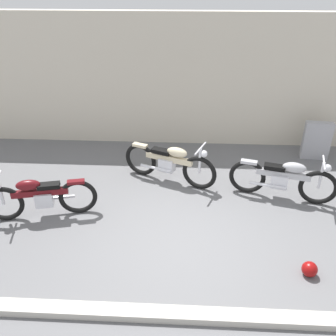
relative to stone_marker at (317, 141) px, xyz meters
name	(u,v)px	position (x,y,z in m)	size (l,w,h in m)	color
ground_plane	(179,244)	(-3.35, -3.48, -0.49)	(40.00, 40.00, 0.00)	slate
building_wall	(185,81)	(-3.35, 0.87, 1.21)	(18.00, 0.30, 3.39)	beige
curb_strip	(177,315)	(-3.35, -5.01, -0.43)	(18.00, 0.24, 0.12)	#B7B2A8
stone_marker	(317,141)	(0.00, 0.00, 0.00)	(0.67, 0.20, 0.98)	#9E9EA3
helmet	(310,269)	(-1.26, -4.10, -0.36)	(0.25, 0.25, 0.25)	maroon
motorcycle_maroon	(40,197)	(-6.05, -2.79, -0.03)	(2.09, 0.73, 0.95)	black
motorcycle_silver	(283,179)	(-1.24, -1.89, -0.01)	(2.15, 0.81, 0.99)	black
motorcycle_cream	(170,163)	(-3.63, -1.34, 0.00)	(2.11, 1.03, 1.00)	black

